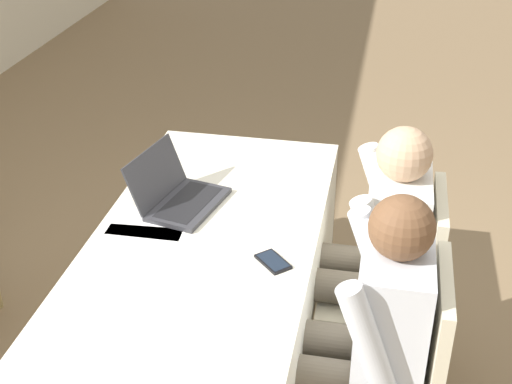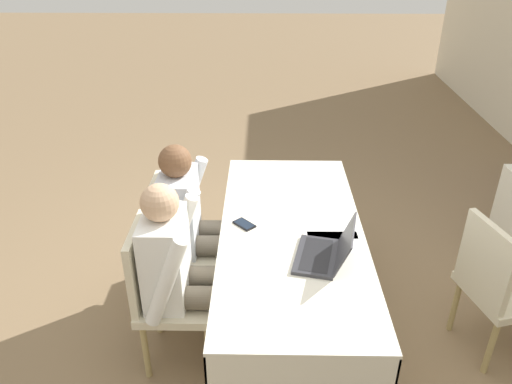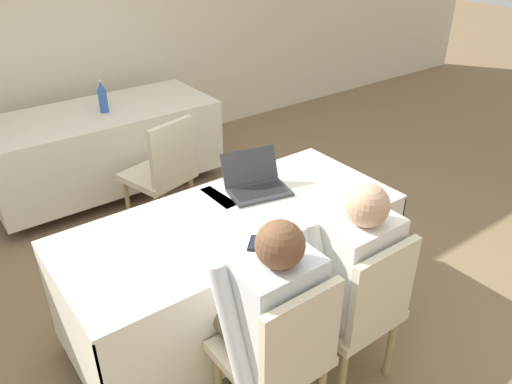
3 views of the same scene
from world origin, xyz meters
TOP-DOWN VIEW (x-y plane):
  - ground_plane at (0.00, 0.00)m, footprint 24.00×24.00m
  - wall_back at (0.00, 2.76)m, footprint 12.00×0.06m
  - conference_table_near at (0.00, 0.00)m, footprint 1.89×0.83m
  - conference_table_far at (0.03, 2.01)m, footprint 1.89×0.83m
  - laptop at (0.28, 0.16)m, footprint 0.40×0.36m
  - cell_phone at (-0.05, -0.28)m, footprint 0.15×0.15m
  - paper_beside_laptop at (-0.01, 0.23)m, footprint 0.23×0.31m
  - paper_centre_table at (0.12, 0.22)m, footprint 0.21×0.30m
  - paper_left_edge at (-0.73, 0.08)m, footprint 0.27×0.34m
  - water_bottle at (0.07, 1.96)m, footprint 0.07×0.07m
  - chair_near_left at (-0.25, -0.72)m, footprint 0.44×0.44m
  - chair_near_right at (0.25, -0.72)m, footprint 0.44×0.44m
  - chair_far_spare at (0.17, 1.18)m, footprint 0.54×0.54m
  - person_checkered_shirt at (-0.25, -0.62)m, footprint 0.50×0.52m
  - person_white_shirt at (0.25, -0.62)m, footprint 0.50×0.52m

SIDE VIEW (x-z plane):
  - ground_plane at x=0.00m, z-range 0.00..0.00m
  - chair_near_left at x=-0.25m, z-range 0.04..0.94m
  - chair_near_right at x=0.25m, z-range 0.04..0.94m
  - chair_far_spare at x=0.17m, z-range 0.04..0.94m
  - conference_table_near at x=0.00m, z-range 0.19..0.93m
  - conference_table_far at x=0.03m, z-range 0.19..0.93m
  - person_checkered_shirt at x=-0.25m, z-range 0.07..1.23m
  - person_white_shirt at x=0.25m, z-range 0.07..1.23m
  - paper_beside_laptop at x=-0.01m, z-range 0.73..0.74m
  - paper_centre_table at x=0.12m, z-range 0.73..0.74m
  - paper_left_edge at x=-0.73m, z-range 0.73..0.74m
  - cell_phone at x=-0.05m, z-range 0.73..0.74m
  - laptop at x=0.28m, z-range 0.67..0.88m
  - water_bottle at x=0.07m, z-range 0.72..0.99m
  - wall_back at x=0.00m, z-range 0.00..2.70m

